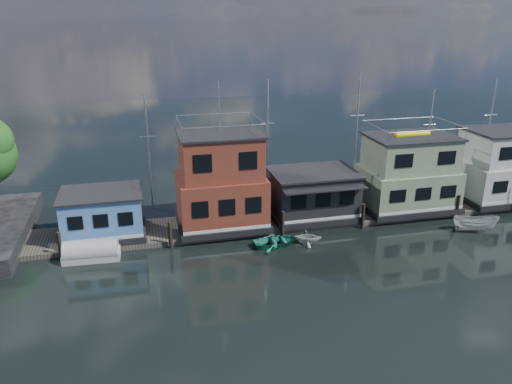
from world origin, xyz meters
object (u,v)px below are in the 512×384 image
object	(u,v)px
houseboat_red	(221,182)
houseboat_green	(408,174)
motorboat	(475,223)
houseboat_dark	(313,194)
dinghy_teal	(276,241)
dinghy_white	(307,237)
houseboat_blue	(103,214)
tarp_runabout	(91,252)
houseboat_white	(504,166)

from	to	relation	value
houseboat_red	houseboat_green	distance (m)	17.01
houseboat_green	motorboat	bearing A→B (deg)	-58.75
houseboat_dark	dinghy_teal	distance (m)	6.48
houseboat_red	dinghy_white	world-z (taller)	houseboat_red
dinghy_teal	houseboat_blue	bearing A→B (deg)	67.25
houseboat_blue	tarp_runabout	distance (m)	3.82
houseboat_blue	houseboat_green	bearing A→B (deg)	0.00
houseboat_dark	dinghy_white	size ratio (longest dim) A/B	3.36
houseboat_white	dinghy_teal	size ratio (longest dim) A/B	2.32
houseboat_white	houseboat_green	bearing A→B (deg)	180.00
houseboat_red	houseboat_dark	distance (m)	8.18
houseboat_red	houseboat_green	size ratio (longest dim) A/B	1.41
houseboat_white	motorboat	world-z (taller)	houseboat_white
houseboat_blue	houseboat_dark	bearing A→B (deg)	-0.06
motorboat	dinghy_white	size ratio (longest dim) A/B	1.66
houseboat_dark	houseboat_white	world-z (taller)	houseboat_white
tarp_runabout	dinghy_white	size ratio (longest dim) A/B	1.88
houseboat_dark	dinghy_white	world-z (taller)	houseboat_dark
houseboat_white	motorboat	distance (m)	9.10
houseboat_red	tarp_runabout	size ratio (longest dim) A/B	2.87
houseboat_red	dinghy_white	xyz separation A→B (m)	(6.03, -4.50, -3.52)
houseboat_green	dinghy_white	size ratio (longest dim) A/B	3.82
houseboat_dark	houseboat_green	world-z (taller)	houseboat_green
houseboat_green	dinghy_teal	size ratio (longest dim) A/B	2.32
houseboat_dark	houseboat_white	xyz separation A→B (m)	(19.00, 0.02, 1.12)
houseboat_dark	dinghy_white	xyz separation A→B (m)	(-1.97, -4.48, -1.84)
tarp_runabout	houseboat_dark	bearing A→B (deg)	13.33
dinghy_teal	motorboat	bearing A→B (deg)	-98.88
houseboat_blue	houseboat_green	distance (m)	26.53
houseboat_green	motorboat	distance (m)	7.08
houseboat_blue	dinghy_teal	bearing A→B (deg)	-18.15
houseboat_red	motorboat	xyz separation A→B (m)	(20.36, -5.54, -3.40)
tarp_runabout	motorboat	xyz separation A→B (m)	(30.69, -2.17, 0.09)
dinghy_teal	tarp_runabout	bearing A→B (deg)	81.64
houseboat_dark	motorboat	xyz separation A→B (m)	(12.36, -5.52, -1.71)
houseboat_dark	dinghy_white	bearing A→B (deg)	-113.75
houseboat_white	motorboat	bearing A→B (deg)	-140.15
houseboat_blue	motorboat	size ratio (longest dim) A/B	1.75
houseboat_red	motorboat	distance (m)	21.37
houseboat_red	dinghy_teal	distance (m)	6.70
houseboat_blue	dinghy_teal	xyz separation A→B (m)	(13.06, -4.28, -1.83)
houseboat_green	tarp_runabout	xyz separation A→B (m)	(-27.33, -3.37, -2.94)
houseboat_blue	houseboat_red	bearing A→B (deg)	0.00
houseboat_red	houseboat_white	xyz separation A→B (m)	(27.00, 0.00, -0.57)
houseboat_dark	houseboat_green	xyz separation A→B (m)	(9.00, 0.02, 1.13)
dinghy_white	dinghy_teal	distance (m)	2.48
houseboat_dark	motorboat	bearing A→B (deg)	-24.07
houseboat_blue	houseboat_green	world-z (taller)	houseboat_green
houseboat_white	dinghy_white	distance (m)	21.65
tarp_runabout	houseboat_green	bearing A→B (deg)	10.00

